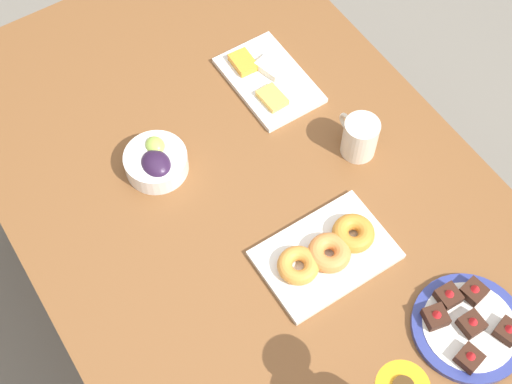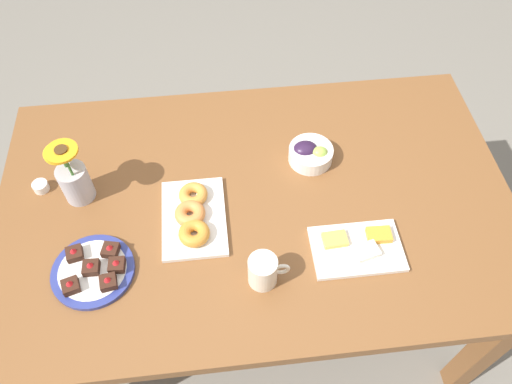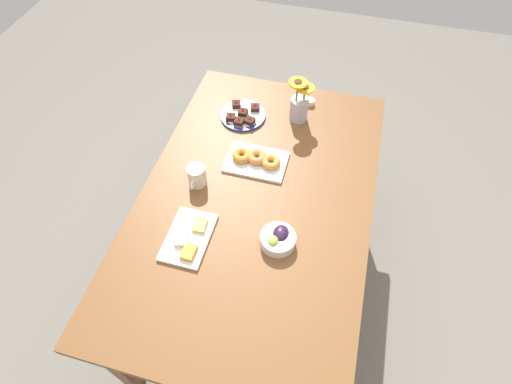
# 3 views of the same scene
# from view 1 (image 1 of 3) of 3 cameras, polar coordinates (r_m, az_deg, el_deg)

# --- Properties ---
(ground_plane) EXTENTS (6.00, 6.00, 0.00)m
(ground_plane) POSITION_cam_1_polar(r_m,az_deg,el_deg) (2.26, 0.00, -10.16)
(ground_plane) COLOR slate
(dining_table) EXTENTS (1.60, 1.00, 0.74)m
(dining_table) POSITION_cam_1_polar(r_m,az_deg,el_deg) (1.66, 0.00, -2.21)
(dining_table) COLOR brown
(dining_table) RESTS_ON ground_plane
(coffee_mug) EXTENTS (0.12, 0.08, 0.10)m
(coffee_mug) POSITION_cam_1_polar(r_m,az_deg,el_deg) (1.63, 8.30, 4.39)
(coffee_mug) COLOR silver
(coffee_mug) RESTS_ON dining_table
(grape_bowl) EXTENTS (0.14, 0.14, 0.07)m
(grape_bowl) POSITION_cam_1_polar(r_m,az_deg,el_deg) (1.62, -7.99, 2.41)
(grape_bowl) COLOR white
(grape_bowl) RESTS_ON dining_table
(cheese_platter) EXTENTS (0.26, 0.17, 0.03)m
(cheese_platter) POSITION_cam_1_polar(r_m,az_deg,el_deg) (1.77, 0.90, 9.05)
(cheese_platter) COLOR white
(cheese_platter) RESTS_ON dining_table
(croissant_platter) EXTENTS (0.19, 0.28, 0.05)m
(croissant_platter) POSITION_cam_1_polar(r_m,az_deg,el_deg) (1.51, 5.72, -4.80)
(croissant_platter) COLOR white
(croissant_platter) RESTS_ON dining_table
(dessert_plate) EXTENTS (0.23, 0.23, 0.05)m
(dessert_plate) POSITION_cam_1_polar(r_m,az_deg,el_deg) (1.51, 16.65, -10.22)
(dessert_plate) COLOR navy
(dessert_plate) RESTS_ON dining_table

